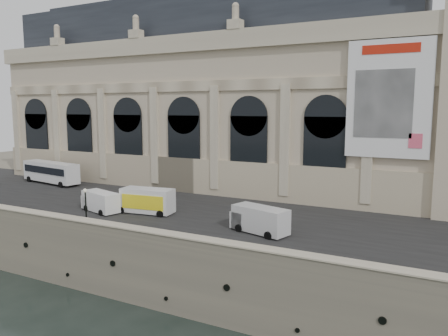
% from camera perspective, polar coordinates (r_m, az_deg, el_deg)
% --- Properties ---
extents(ground, '(260.00, 260.00, 0.00)m').
position_cam_1_polar(ground, '(45.72, -16.07, -15.72)').
color(ground, black).
rests_on(ground, ground).
extents(quay, '(160.00, 70.00, 6.00)m').
position_cam_1_polar(quay, '(72.92, 3.12, -4.05)').
color(quay, gray).
rests_on(quay, ground).
extents(street, '(160.00, 24.00, 0.06)m').
position_cam_1_polar(street, '(54.27, -6.08, -4.98)').
color(street, '#2D2D2D').
rests_on(street, quay).
extents(parapet, '(160.00, 1.40, 1.21)m').
position_cam_1_polar(parapet, '(43.94, -15.86, -7.53)').
color(parapet, gray).
rests_on(parapet, quay).
extents(museum, '(69.00, 18.70, 29.10)m').
position_cam_1_polar(museum, '(70.42, -2.68, 9.22)').
color(museum, beige).
rests_on(museum, quay).
extents(bus_left, '(12.08, 4.24, 3.49)m').
position_cam_1_polar(bus_left, '(74.64, -21.68, -0.46)').
color(bus_left, white).
rests_on(bus_left, quay).
extents(van_b, '(5.73, 3.43, 2.39)m').
position_cam_1_polar(van_b, '(53.06, -15.98, -4.22)').
color(van_b, white).
rests_on(van_b, quay).
extents(van_c, '(6.24, 3.72, 2.61)m').
position_cam_1_polar(van_c, '(42.65, 4.38, -6.72)').
color(van_c, silver).
rests_on(van_c, quay).
extents(box_truck, '(7.47, 3.31, 2.92)m').
position_cam_1_polar(box_truck, '(51.00, -10.37, -4.24)').
color(box_truck, white).
rests_on(box_truck, quay).
extents(lamp_right, '(0.39, 0.39, 3.86)m').
position_cam_1_polar(lamp_right, '(47.26, -17.60, -4.89)').
color(lamp_right, black).
rests_on(lamp_right, quay).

